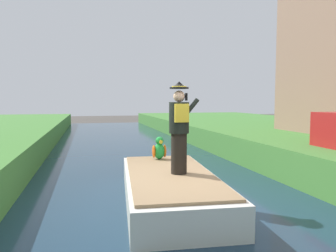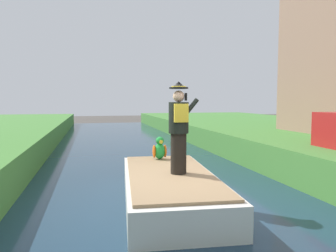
% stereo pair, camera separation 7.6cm
% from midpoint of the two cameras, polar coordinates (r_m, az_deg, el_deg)
% --- Properties ---
extents(ground_plane, '(80.00, 80.00, 0.00)m').
position_cam_midpoint_polar(ground_plane, '(6.51, 0.54, -14.93)').
color(ground_plane, '#4C4742').
extents(canal_water, '(6.21, 48.00, 0.10)m').
position_cam_midpoint_polar(canal_water, '(6.50, 0.54, -14.51)').
color(canal_water, '#1E384C').
rests_on(canal_water, ground).
extents(boat, '(2.18, 4.35, 0.61)m').
position_cam_midpoint_polar(boat, '(6.59, 0.05, -11.02)').
color(boat, silver).
rests_on(boat, canal_water).
extents(person_pirate, '(0.61, 0.42, 1.85)m').
position_cam_midpoint_polar(person_pirate, '(6.29, 1.71, -0.34)').
color(person_pirate, black).
rests_on(person_pirate, boat).
extents(parrot_plush, '(0.36, 0.34, 0.57)m').
position_cam_midpoint_polar(parrot_plush, '(7.92, -1.86, -4.28)').
color(parrot_plush, green).
rests_on(parrot_plush, boat).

